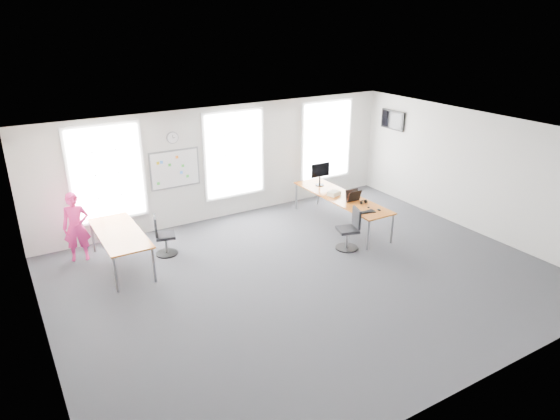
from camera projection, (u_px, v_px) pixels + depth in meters
floor at (307, 277)px, 10.53m from camera, size 10.00×10.00×0.00m
ceiling at (310, 137)px, 9.42m from camera, size 10.00×10.00×0.00m
wall_back at (224, 163)px, 13.16m from camera, size 10.00×0.00×10.00m
wall_front at (472, 304)px, 6.79m from camera, size 10.00×0.00×10.00m
wall_left at (36, 274)px, 7.58m from camera, size 0.00×10.00×10.00m
wall_right at (475, 173)px, 12.36m from camera, size 0.00×10.00×10.00m
window_left at (107, 173)px, 11.63m from camera, size 1.60×0.06×2.20m
window_mid at (234, 154)px, 13.21m from camera, size 1.60×0.06×2.20m
window_right at (326, 140)px, 14.64m from camera, size 1.60×0.06×2.20m
desk_right at (341, 198)px, 12.87m from camera, size 0.86×3.22×0.78m
desk_left at (120, 235)px, 10.71m from camera, size 0.89×2.22×0.81m
chair_right at (350, 231)px, 11.65m from camera, size 0.57×0.56×1.00m
chair_left at (163, 238)px, 11.36m from camera, size 0.53×0.52×0.95m
person at (76, 227)px, 11.01m from camera, size 0.65×0.51×1.58m
whiteboard at (175, 169)px, 12.47m from camera, size 1.20×0.03×0.90m
wall_clock at (172, 138)px, 12.18m from camera, size 0.30×0.04×0.30m
tv at (393, 120)px, 14.44m from camera, size 0.06×0.90×0.55m
keyboard at (367, 212)px, 11.82m from camera, size 0.43×0.25×0.02m
mouse at (379, 210)px, 11.91m from camera, size 0.11×0.14×0.05m
lens_cap at (369, 207)px, 12.11m from camera, size 0.07×0.07×0.01m
headphones at (364, 202)px, 12.33m from camera, size 0.18×0.10×0.11m
laptop_sleeve at (353, 196)px, 12.45m from camera, size 0.38×0.21×0.31m
paper_stack at (334, 193)px, 12.91m from camera, size 0.35×0.30×0.10m
monitor at (320, 172)px, 13.52m from camera, size 0.57×0.23×0.63m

